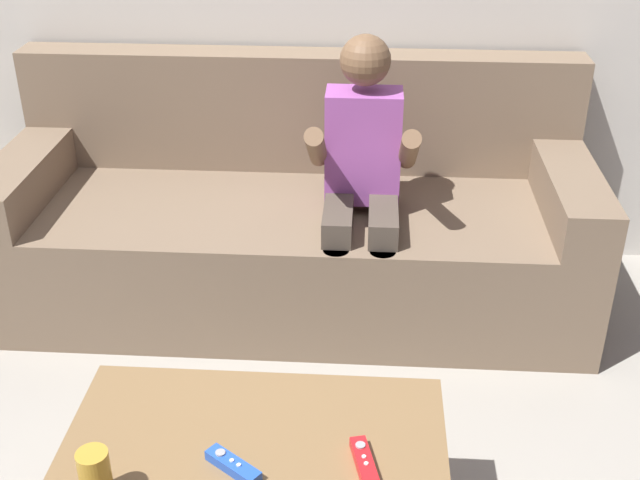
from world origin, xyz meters
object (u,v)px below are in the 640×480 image
at_px(person_seated_on_couch, 362,175).
at_px(soda_can, 95,476).
at_px(couch, 295,223).
at_px(game_remote_blue_near_edge, 233,466).
at_px(game_remote_red_center, 364,462).

relative_size(person_seated_on_couch, soda_can, 8.37).
height_order(person_seated_on_couch, soda_can, person_seated_on_couch).
bearing_deg(person_seated_on_couch, soda_can, -111.87).
bearing_deg(soda_can, couch, 79.59).
distance_m(person_seated_on_couch, soda_can, 1.38).
xyz_separation_m(game_remote_blue_near_edge, game_remote_red_center, (0.28, 0.03, 0.00)).
bearing_deg(game_remote_blue_near_edge, couch, 89.78).
bearing_deg(game_remote_red_center, soda_can, -167.01).
bearing_deg(person_seated_on_couch, game_remote_red_center, -88.42).
bearing_deg(couch, soda_can, -100.41).
height_order(person_seated_on_couch, game_remote_blue_near_edge, person_seated_on_couch).
relative_size(game_remote_red_center, soda_can, 1.18).
height_order(person_seated_on_couch, game_remote_red_center, person_seated_on_couch).
xyz_separation_m(person_seated_on_couch, soda_can, (-0.51, -1.28, -0.11)).
height_order(couch, soda_can, couch).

